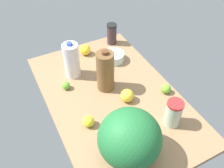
% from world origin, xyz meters
% --- Properties ---
extents(countertop, '(1.20, 0.76, 0.03)m').
position_xyz_m(countertop, '(0.00, 0.00, 0.01)').
color(countertop, '#95714E').
rests_on(countertop, ground).
extents(mixing_bowl, '(0.15, 0.15, 0.06)m').
position_xyz_m(mixing_bowl, '(-0.31, 0.17, 0.06)').
color(mixing_bowl, silver).
rests_on(mixing_bowl, countertop).
extents(chocolate_milk_jug, '(0.11, 0.11, 0.28)m').
position_xyz_m(chocolate_milk_jug, '(-0.09, -0.00, 0.16)').
color(chocolate_milk_jug, brown).
rests_on(chocolate_milk_jug, countertop).
extents(watermelon, '(0.30, 0.30, 0.28)m').
position_xyz_m(watermelon, '(0.40, -0.11, 0.17)').
color(watermelon, '#226D35').
rests_on(watermelon, countertop).
extents(milk_jug, '(0.10, 0.10, 0.26)m').
position_xyz_m(milk_jug, '(-0.29, -0.14, 0.15)').
color(milk_jug, white).
rests_on(milk_jug, countertop).
extents(tumbler_cup, '(0.09, 0.09, 0.16)m').
position_xyz_m(tumbler_cup, '(0.33, 0.20, 0.11)').
color(tumbler_cup, beige).
rests_on(tumbler_cup, countertop).
extents(shaker_bottle, '(0.08, 0.08, 0.16)m').
position_xyz_m(shaker_bottle, '(-0.51, 0.26, 0.11)').
color(shaker_bottle, '#3F2C2F').
rests_on(shaker_bottle, countertop).
extents(lime_loose, '(0.05, 0.05, 0.05)m').
position_xyz_m(lime_loose, '(-0.19, -0.23, 0.06)').
color(lime_loose, '#60B132').
rests_on(lime_loose, countertop).
extents(lemon_near_front, '(0.08, 0.08, 0.08)m').
position_xyz_m(lemon_near_front, '(-0.47, 0.02, 0.07)').
color(lemon_near_front, yellow).
rests_on(lemon_near_front, countertop).
extents(lemon_far_back, '(0.06, 0.06, 0.06)m').
position_xyz_m(lemon_far_back, '(0.14, -0.22, 0.06)').
color(lemon_far_back, yellow).
rests_on(lemon_far_back, countertop).
extents(lemon_by_jug, '(0.08, 0.08, 0.08)m').
position_xyz_m(lemon_by_jug, '(0.07, 0.06, 0.07)').
color(lemon_by_jug, yellow).
rests_on(lemon_by_jug, countertop).
extents(lime_beside_bowl, '(0.06, 0.06, 0.06)m').
position_xyz_m(lime_beside_bowl, '(0.13, 0.31, 0.06)').
color(lime_beside_bowl, '#6FB52F').
rests_on(lime_beside_bowl, countertop).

